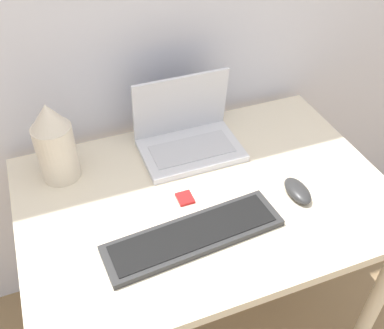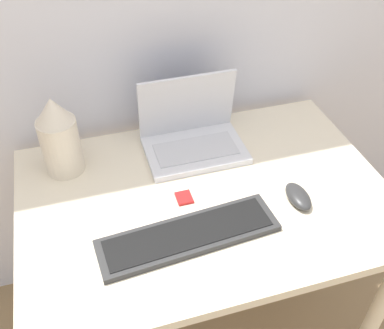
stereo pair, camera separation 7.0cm
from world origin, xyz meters
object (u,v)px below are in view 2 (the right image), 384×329
Objects in this scene: mp3_player at (184,198)px; keyboard at (189,235)px; mouse at (298,196)px; vase at (59,136)px; laptop at (192,134)px.

keyboard is at bearing -101.10° from mp3_player.
keyboard is 4.34× the size of mouse.
mp3_player is at bearing -36.54° from vase.
laptop is 6.19× the size of mp3_player.
keyboard is at bearing -172.76° from mouse.
vase reaches higher than mouse.
vase is at bearing 152.03° from mouse.
vase reaches higher than laptop.
vase is (-0.40, 0.01, 0.07)m from laptop.
vase reaches higher than mp3_player.
keyboard is (-0.12, -0.36, -0.04)m from laptop.
vase reaches higher than keyboard.
laptop is at bearing 123.96° from mouse.
keyboard is at bearing -107.95° from laptop.
mp3_player is (0.31, -0.23, -0.12)m from vase.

